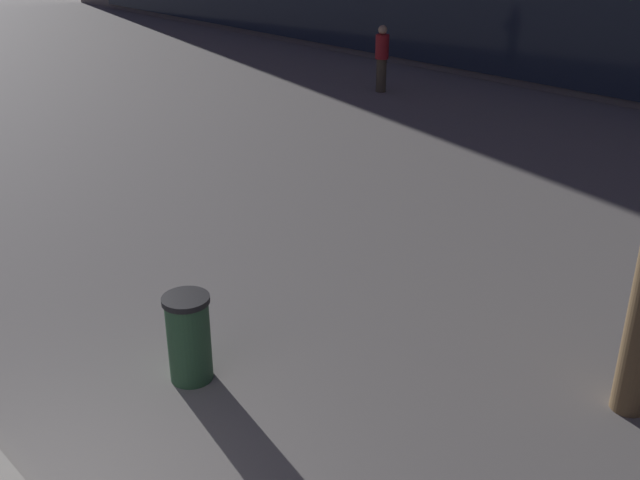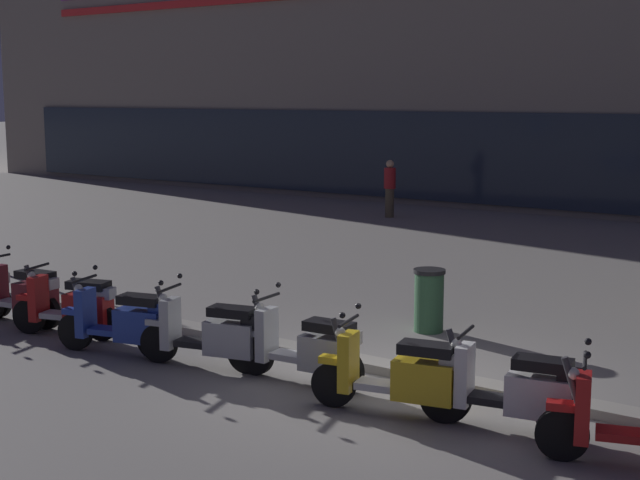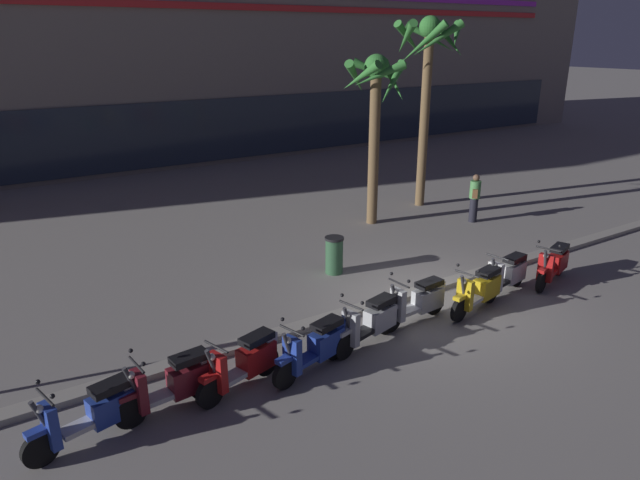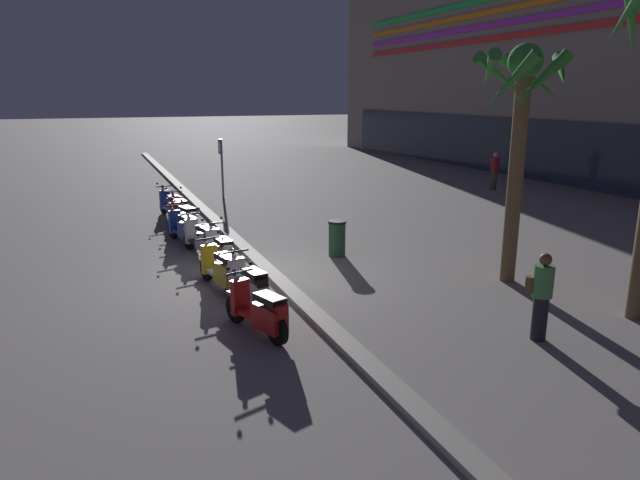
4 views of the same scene
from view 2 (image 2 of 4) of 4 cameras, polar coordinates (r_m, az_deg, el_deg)
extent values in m
plane|color=gray|center=(11.34, 4.65, -8.99)|extent=(200.00, 200.00, 0.00)
cube|color=gray|center=(11.62, 5.58, -8.24)|extent=(60.00, 0.36, 0.12)
cube|color=silver|center=(15.26, -19.44, -2.27)|extent=(0.28, 0.25, 0.16)
cylinder|color=black|center=(14.41, -16.77, -4.36)|extent=(0.53, 0.15, 0.52)
cube|color=silver|center=(14.87, -18.55, -3.80)|extent=(0.63, 0.34, 0.08)
cube|color=maroon|center=(14.52, -17.41, -3.52)|extent=(0.71, 0.39, 0.46)
cube|color=black|center=(14.44, -17.42, -2.10)|extent=(0.63, 0.36, 0.12)
cube|color=silver|center=(14.26, -16.63, -2.61)|extent=(0.26, 0.22, 0.16)
sphere|color=black|center=(15.14, -18.96, -0.43)|extent=(0.07, 0.07, 0.07)
cylinder|color=black|center=(14.23, -17.77, -4.58)|extent=(0.53, 0.24, 0.52)
cylinder|color=black|center=(13.54, -13.51, -5.08)|extent=(0.53, 0.24, 0.52)
cube|color=silver|center=(13.89, -15.88, -4.57)|extent=(0.65, 0.44, 0.08)
cube|color=red|center=(13.61, -14.33, -4.24)|extent=(0.74, 0.50, 0.45)
cube|color=black|center=(13.52, -14.31, -2.74)|extent=(0.66, 0.46, 0.12)
cube|color=red|center=(14.06, -17.24, -3.50)|extent=(0.23, 0.37, 0.66)
cube|color=red|center=(14.17, -17.83, -3.44)|extent=(0.35, 0.24, 0.08)
cylinder|color=#333338|center=(14.08, -17.53, -2.88)|extent=(0.29, 0.15, 0.69)
cylinder|color=black|center=(13.97, -17.33, -1.62)|extent=(0.20, 0.55, 0.04)
sphere|color=white|center=(14.05, -17.63, -2.15)|extent=(0.12, 0.12, 0.12)
cube|color=silver|center=(13.39, -13.29, -3.25)|extent=(0.29, 0.26, 0.16)
cylinder|color=black|center=(13.14, -15.08, -5.57)|extent=(0.53, 0.23, 0.52)
cylinder|color=black|center=(12.47, -10.30, -6.19)|extent=(0.53, 0.23, 0.52)
cube|color=#233D9E|center=(12.81, -12.95, -5.59)|extent=(0.65, 0.43, 0.08)
cube|color=#233D9E|center=(12.54, -11.20, -5.29)|extent=(0.74, 0.49, 0.45)
cube|color=black|center=(12.44, -11.17, -3.69)|extent=(0.66, 0.45, 0.12)
cube|color=#233D9E|center=(12.97, -14.48, -4.42)|extent=(0.22, 0.36, 0.66)
cube|color=#233D9E|center=(13.07, -15.13, -4.34)|extent=(0.35, 0.24, 0.08)
cylinder|color=#333338|center=(12.98, -14.80, -3.74)|extent=(0.29, 0.14, 0.69)
cylinder|color=black|center=(12.87, -14.57, -2.38)|extent=(0.18, 0.55, 0.04)
sphere|color=white|center=(12.96, -14.90, -2.95)|extent=(0.12, 0.12, 0.12)
cube|color=#233D9E|center=(12.32, -10.04, -4.26)|extent=(0.28, 0.26, 0.16)
sphere|color=black|center=(12.65, -15.13, -2.05)|extent=(0.07, 0.07, 0.07)
sphere|color=black|center=(13.03, -13.91, -1.68)|extent=(0.07, 0.07, 0.07)
cylinder|color=black|center=(12.30, -10.05, -6.40)|extent=(0.53, 0.22, 0.52)
cylinder|color=black|center=(11.70, -4.60, -7.09)|extent=(0.53, 0.22, 0.52)
cube|color=black|center=(11.99, -7.61, -6.44)|extent=(0.65, 0.42, 0.08)
cube|color=silver|center=(11.75, -5.58, -6.16)|extent=(0.74, 0.48, 0.44)
cube|color=black|center=(11.65, -5.52, -4.49)|extent=(0.66, 0.44, 0.12)
cube|color=silver|center=(12.14, -9.36, -5.17)|extent=(0.22, 0.36, 0.66)
cube|color=silver|center=(12.23, -10.09, -5.09)|extent=(0.35, 0.23, 0.08)
cylinder|color=#333338|center=(12.14, -9.71, -4.45)|extent=(0.29, 0.14, 0.69)
cylinder|color=black|center=(12.03, -9.42, -3.00)|extent=(0.18, 0.55, 0.04)
sphere|color=white|center=(12.11, -9.81, -3.61)|extent=(0.12, 0.12, 0.12)
cube|color=black|center=(11.56, -4.26, -5.10)|extent=(0.28, 0.25, 0.16)
sphere|color=black|center=(11.79, -9.94, -2.66)|extent=(0.07, 0.07, 0.07)
sphere|color=black|center=(12.20, -8.78, -2.24)|extent=(0.07, 0.07, 0.07)
cylinder|color=black|center=(11.63, -4.08, -7.18)|extent=(0.53, 0.14, 0.52)
cylinder|color=black|center=(10.98, 1.49, -8.15)|extent=(0.53, 0.14, 0.52)
cube|color=silver|center=(11.30, -1.60, -7.33)|extent=(0.62, 0.33, 0.08)
cube|color=silver|center=(11.04, 0.49, -7.17)|extent=(0.70, 0.37, 0.43)
cube|color=black|center=(10.94, 0.59, -5.44)|extent=(0.62, 0.35, 0.12)
cube|color=silver|center=(11.46, -3.36, -5.92)|extent=(0.17, 0.35, 0.66)
cube|color=silver|center=(11.56, -4.10, -5.80)|extent=(0.33, 0.19, 0.08)
cylinder|color=#333338|center=(11.46, -3.70, -5.14)|extent=(0.29, 0.09, 0.69)
cylinder|color=black|center=(11.34, -3.38, -3.63)|extent=(0.09, 0.56, 0.04)
sphere|color=white|center=(11.43, -3.79, -4.25)|extent=(0.12, 0.12, 0.12)
cube|color=silver|center=(10.83, 1.87, -6.14)|extent=(0.26, 0.22, 0.16)
sphere|color=black|center=(11.11, -3.99, -3.27)|extent=(0.07, 0.07, 0.07)
sphere|color=black|center=(11.50, -2.63, -2.83)|extent=(0.07, 0.07, 0.07)
cylinder|color=black|center=(10.46, 0.86, -9.04)|extent=(0.53, 0.21, 0.52)
cylinder|color=black|center=(10.06, 7.77, -9.86)|extent=(0.53, 0.21, 0.52)
cube|color=silver|center=(10.24, 3.98, -9.11)|extent=(0.65, 0.40, 0.08)
cube|color=gold|center=(10.06, 6.57, -8.75)|extent=(0.73, 0.46, 0.45)
cube|color=black|center=(9.95, 6.72, -6.79)|extent=(0.65, 0.42, 0.12)
cube|color=gold|center=(10.31, 1.79, -7.63)|extent=(0.21, 0.36, 0.66)
cube|color=gold|center=(10.37, 0.86, -7.52)|extent=(0.35, 0.22, 0.08)
cylinder|color=#333338|center=(10.29, 1.38, -6.78)|extent=(0.29, 0.13, 0.69)
cylinder|color=black|center=(10.18, 1.81, -5.09)|extent=(0.16, 0.56, 0.04)
sphere|color=white|center=(10.25, 1.28, -5.80)|extent=(0.12, 0.12, 0.12)
cube|color=silver|center=(9.91, 8.27, -7.50)|extent=(0.28, 0.25, 0.16)
sphere|color=black|center=(9.93, 1.41, -4.74)|extent=(0.07, 0.07, 0.07)
sphere|color=black|center=(10.36, 2.40, -4.16)|extent=(0.07, 0.07, 0.07)
cylinder|color=black|center=(10.09, 8.01, -9.80)|extent=(0.53, 0.19, 0.52)
cylinder|color=black|center=(9.84, 14.84, -10.53)|extent=(0.53, 0.19, 0.52)
cube|color=black|center=(9.94, 11.11, -9.82)|extent=(0.64, 0.38, 0.08)
cube|color=white|center=(9.82, 13.60, -9.50)|extent=(0.73, 0.44, 0.43)
cube|color=black|center=(9.72, 13.80, -7.56)|extent=(0.64, 0.40, 0.12)
cube|color=white|center=(9.96, 9.05, -8.34)|extent=(0.20, 0.36, 0.66)
cube|color=white|center=(10.00, 8.05, -8.23)|extent=(0.34, 0.22, 0.08)
cylinder|color=#333338|center=(9.93, 8.62, -7.47)|extent=(0.29, 0.12, 0.69)
cylinder|color=black|center=(9.83, 9.12, -5.72)|extent=(0.14, 0.56, 0.04)
sphere|color=white|center=(9.89, 8.54, -6.45)|extent=(0.12, 0.12, 0.12)
cube|color=black|center=(9.70, 15.41, -8.27)|extent=(0.27, 0.24, 0.16)
cylinder|color=black|center=(9.30, 14.93, -11.69)|extent=(0.53, 0.26, 0.52)
cube|color=red|center=(9.29, 18.76, -11.51)|extent=(0.66, 0.45, 0.08)
cube|color=red|center=(9.20, 16.15, -10.06)|extent=(0.24, 0.37, 0.66)
cube|color=red|center=(9.21, 15.01, -10.00)|extent=(0.35, 0.25, 0.08)
cylinder|color=#333338|center=(9.16, 15.68, -9.15)|extent=(0.29, 0.16, 0.69)
cylinder|color=black|center=(9.06, 16.28, -7.25)|extent=(0.21, 0.54, 0.04)
sphere|color=white|center=(9.10, 15.60, -8.06)|extent=(0.12, 0.12, 0.12)
sphere|color=black|center=(8.80, 16.42, -6.93)|extent=(0.07, 0.07, 0.07)
sphere|color=black|center=(9.26, 16.46, -6.13)|extent=(0.07, 0.07, 0.07)
cylinder|color=brown|center=(26.46, 4.38, 2.33)|extent=(0.26, 0.26, 0.84)
cylinder|color=#B21E23|center=(26.39, 4.40, 3.88)|extent=(0.34, 0.34, 0.60)
sphere|color=tan|center=(26.36, 4.41, 4.78)|extent=(0.23, 0.23, 0.23)
cube|color=black|center=(26.60, 4.22, 3.73)|extent=(0.19, 0.20, 0.28)
cylinder|color=#2D5638|center=(13.72, 6.84, -3.88)|extent=(0.44, 0.44, 0.90)
cylinder|color=black|center=(13.63, 6.88, -1.96)|extent=(0.48, 0.48, 0.06)
camera|label=1|loc=(8.41, 30.94, 14.70)|focal=41.88mm
camera|label=3|loc=(14.06, -53.14, 14.18)|focal=32.15mm
camera|label=4|loc=(9.09, 85.20, 4.76)|focal=31.95mm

